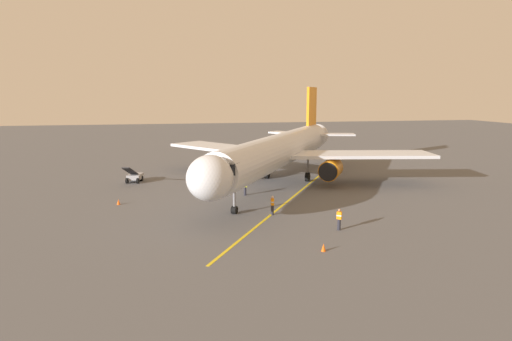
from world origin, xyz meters
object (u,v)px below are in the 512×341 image
(ground_crew_marshaller, at_px, (339,219))
(belt_loader_near_nose, at_px, (134,176))
(ground_crew_loader, at_px, (272,205))
(safety_cone_nose_right, at_px, (324,247))
(airplane, at_px, (281,151))
(baggage_cart_portside, at_px, (230,161))
(safety_cone_nose_left, at_px, (118,202))
(ground_crew_wing_walker, at_px, (245,187))

(ground_crew_marshaller, height_order, belt_loader_near_nose, belt_loader_near_nose)
(ground_crew_loader, bearing_deg, safety_cone_nose_right, 97.89)
(safety_cone_nose_right, bearing_deg, airplane, -96.99)
(ground_crew_marshaller, height_order, ground_crew_loader, same)
(ground_crew_marshaller, bearing_deg, ground_crew_loader, -51.91)
(baggage_cart_portside, bearing_deg, ground_crew_marshaller, 96.82)
(ground_crew_marshaller, xyz_separation_m, belt_loader_near_nose, (17.09, -22.64, -0.17))
(belt_loader_near_nose, distance_m, safety_cone_nose_right, 30.42)
(ground_crew_loader, xyz_separation_m, baggage_cart_portside, (-0.14, -27.95, -0.23))
(safety_cone_nose_left, height_order, safety_cone_nose_right, same)
(ground_crew_wing_walker, xyz_separation_m, safety_cone_nose_right, (-2.37, 17.31, -0.61))
(ground_crew_loader, height_order, belt_loader_near_nose, belt_loader_near_nose)
(belt_loader_near_nose, bearing_deg, ground_crew_loader, 126.72)
(baggage_cart_portside, xyz_separation_m, safety_cone_nose_right, (-1.17, 37.38, -0.38))
(ground_crew_loader, height_order, safety_cone_nose_left, ground_crew_loader)
(ground_crew_loader, bearing_deg, airplane, -107.56)
(ground_crew_marshaller, bearing_deg, safety_cone_nose_right, 56.34)
(ground_crew_marshaller, xyz_separation_m, ground_crew_wing_walker, (5.17, -13.11, 0.00))
(ground_crew_marshaller, relative_size, safety_cone_nose_right, 3.11)
(airplane, xyz_separation_m, belt_loader_near_nose, (17.01, -4.69, -3.29))
(ground_crew_marshaller, bearing_deg, airplane, -89.74)
(ground_crew_marshaller, distance_m, safety_cone_nose_left, 21.28)
(ground_crew_marshaller, relative_size, ground_crew_wing_walker, 1.00)
(airplane, relative_size, baggage_cart_portside, 12.58)
(baggage_cart_portside, bearing_deg, safety_cone_nose_right, 91.79)
(ground_crew_wing_walker, xyz_separation_m, baggage_cart_portside, (-1.20, -20.07, -0.23))
(ground_crew_marshaller, distance_m, ground_crew_loader, 6.65)
(airplane, xyz_separation_m, ground_crew_loader, (4.02, 12.72, -3.12))
(ground_crew_wing_walker, height_order, baggage_cart_portside, ground_crew_wing_walker)
(ground_crew_wing_walker, xyz_separation_m, belt_loader_near_nose, (11.93, -9.54, -0.17))
(airplane, height_order, baggage_cart_portside, airplane)
(ground_crew_loader, bearing_deg, belt_loader_near_nose, -53.28)
(ground_crew_loader, xyz_separation_m, safety_cone_nose_left, (13.70, -6.40, -0.61))
(ground_crew_loader, bearing_deg, baggage_cart_portside, -90.28)
(belt_loader_near_nose, height_order, safety_cone_nose_right, belt_loader_near_nose)
(belt_loader_near_nose, bearing_deg, airplane, 164.58)
(ground_crew_loader, height_order, baggage_cart_portside, ground_crew_loader)
(belt_loader_near_nose, height_order, baggage_cart_portside, belt_loader_near_nose)
(ground_crew_loader, xyz_separation_m, safety_cone_nose_right, (-1.31, 9.44, -0.61))
(airplane, distance_m, ground_crew_wing_walker, 7.68)
(ground_crew_wing_walker, bearing_deg, safety_cone_nose_right, 97.79)
(ground_crew_marshaller, xyz_separation_m, baggage_cart_portside, (3.97, -33.18, -0.23))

